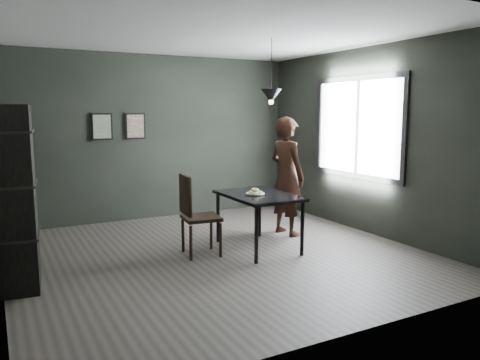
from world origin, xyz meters
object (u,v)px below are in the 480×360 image
wood_chair (194,210)px  white_plate (255,194)px  cafe_table (258,200)px  woman (287,176)px  shelf_unit (16,199)px  pendant_lamp (271,96)px

wood_chair → white_plate: bearing=-3.2°
cafe_table → woman: bearing=30.9°
shelf_unit → pendant_lamp: pendant_lamp is taller
cafe_table → shelf_unit: size_ratio=0.63×
pendant_lamp → shelf_unit: bearing=-177.0°
pendant_lamp → cafe_table: bearing=-158.2°
white_plate → wood_chair: size_ratio=0.22×
cafe_table → pendant_lamp: (0.25, 0.10, 1.38)m
white_plate → wood_chair: wood_chair is taller
cafe_table → white_plate: bearing=-159.6°
cafe_table → wood_chair: 0.89m
white_plate → shelf_unit: size_ratio=0.12×
shelf_unit → pendant_lamp: 3.36m
cafe_table → wood_chair: bearing=172.1°
white_plate → pendant_lamp: 1.34m
woman → shelf_unit: shelf_unit is taller
cafe_table → shelf_unit: (-2.92, -0.07, 0.28)m
wood_chair → pendant_lamp: 1.84m
wood_chair → shelf_unit: size_ratio=0.55×
cafe_table → shelf_unit: 2.93m
white_plate → woman: woman is taller
cafe_table → woman: size_ratio=0.68×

